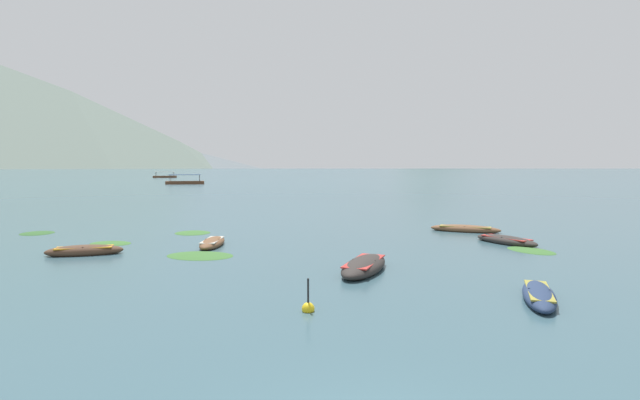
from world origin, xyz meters
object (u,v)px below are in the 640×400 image
Objects in this scene: rowboat_2 at (506,240)px; ferry_0 at (165,177)px; rowboat_0 at (212,243)px; rowboat_4 at (465,229)px; mooring_buoy at (308,308)px; rowboat_6 at (539,295)px; rowboat_3 at (84,251)px; rowboat_1 at (364,266)px; ferry_1 at (185,182)px.

rowboat_2 is 0.45× the size of ferry_0.
rowboat_4 reaches higher than rowboat_0.
mooring_buoy is at bearing -138.39° from rowboat_2.
rowboat_2 is at bearing -87.11° from rowboat_4.
rowboat_6 is 0.42× the size of ferry_0.
ferry_0 is at bearing 100.23° from rowboat_3.
rowboat_4 is at bearing 73.87° from rowboat_6.
ferry_1 is at bearing 103.24° from rowboat_1.
rowboat_2 is at bearing 31.81° from rowboat_1.
rowboat_3 is 164.68m from ferry_0.
ferry_1 is at bearing -74.58° from ferry_0.
rowboat_0 is at bearing 134.46° from rowboat_1.
ferry_0 is at bearing 105.22° from rowboat_6.
rowboat_2 is at bearing -72.29° from ferry_0.
rowboat_1 reaches higher than rowboat_0.
rowboat_3 is at bearing 134.56° from mooring_buoy.
rowboat_2 is (16.34, -1.19, 0.01)m from rowboat_0.
rowboat_3 is at bearing -162.91° from rowboat_0.
rowboat_4 reaches higher than rowboat_2.
rowboat_3 is at bearing -79.77° from ferry_0.
ferry_1 is at bearing 109.33° from rowboat_2.
ferry_1 reaches higher than rowboat_2.
ferry_1 is (18.69, -67.78, -0.00)m from ferry_0.
mooring_buoy is (-7.51, -0.22, -0.07)m from rowboat_6.
rowboat_0 is at bearing -167.23° from rowboat_4.
rowboat_1 is 0.50× the size of ferry_0.
ferry_1 reaches higher than rowboat_0.
rowboat_2 is at bearing 1.66° from rowboat_3.
mooring_buoy reaches higher than rowboat_4.
rowboat_1 is 11.10m from rowboat_2.
rowboat_3 is 3.32× the size of mooring_buoy.
rowboat_4 is at bearing 12.77° from rowboat_0.
rowboat_1 reaches higher than rowboat_6.
rowboat_1 is at bearing 134.52° from rowboat_6.
rowboat_4 is at bearing 52.63° from mooring_buoy.
rowboat_1 reaches higher than rowboat_2.
ferry_1 is (-32.84, 93.63, 0.27)m from rowboat_2.
ferry_0 is at bearing 108.14° from rowboat_4.
rowboat_1 is 4.00× the size of mooring_buoy.
rowboat_0 is at bearing 108.80° from mooring_buoy.
rowboat_1 is 1.11× the size of rowboat_2.
ferry_1 is at bearing 110.16° from rowboat_4.
ferry_0 is 0.94× the size of ferry_1.
rowboat_3 is at bearing -166.04° from rowboat_4.
rowboat_2 is 0.42× the size of ferry_1.
rowboat_1 is 102.20m from ferry_1.
rowboat_2 is 1.08× the size of rowboat_3.
mooring_buoy is at bearing -45.44° from rowboat_3.
rowboat_3 is 14.34m from mooring_buoy.
ferry_0 reaches higher than rowboat_4.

